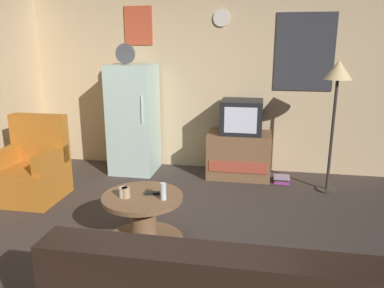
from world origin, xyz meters
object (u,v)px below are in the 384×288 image
book_stack (281,179)px  mug_ceramic_white (123,192)px  fridge (134,119)px  tv_stand (239,155)px  remote_control (153,193)px  standing_lamp (337,80)px  coffee_table (143,220)px  crt_tv (242,117)px  armchair (33,170)px  mug_ceramic_tan (126,193)px  wine_glass (163,191)px

book_stack → mug_ceramic_white: bearing=-128.0°
fridge → tv_stand: (1.47, 0.03, -0.45)m
remote_control → standing_lamp: bearing=27.2°
mug_ceramic_white → remote_control: bearing=23.9°
coffee_table → book_stack: size_ratio=3.54×
standing_lamp → coffee_table: bearing=-138.6°
fridge → crt_tv: bearing=1.0°
coffee_table → remote_control: 0.26m
standing_lamp → coffee_table: (-1.85, -1.63, -1.12)m
armchair → standing_lamp: bearing=13.5°
remote_control → book_stack: remote_control is taller
mug_ceramic_white → mug_ceramic_tan: 0.02m
crt_tv → wine_glass: crt_tv is taller
fridge → remote_control: (0.82, -1.89, -0.27)m
coffee_table → remote_control: size_ratio=4.80×
standing_lamp → book_stack: standing_lamp is taller
tv_stand → book_stack: tv_stand is taller
tv_stand → mug_ceramic_tan: bearing=-113.2°
mug_ceramic_tan → book_stack: (1.44, 1.88, -0.47)m
tv_stand → mug_ceramic_tan: (-0.87, -2.03, 0.21)m
tv_stand → coffee_table: bearing=-110.7°
coffee_table → mug_ceramic_white: bearing=-156.4°
tv_stand → standing_lamp: (1.11, -0.33, 1.05)m
crt_tv → mug_ceramic_tan: (-0.88, -2.03, -0.32)m
coffee_table → armchair: size_ratio=0.75×
coffee_table → book_stack: bearing=54.0°
remote_control → book_stack: 2.19m
mug_ceramic_tan → mug_ceramic_white: bearing=169.3°
wine_glass → armchair: armchair is taller
standing_lamp → armchair: size_ratio=1.66×
wine_glass → book_stack: (1.11, 1.86, -0.50)m
mug_ceramic_white → fridge: bearing=106.2°
crt_tv → mug_ceramic_white: 2.24m
crt_tv → book_stack: bearing=-15.2°
standing_lamp → wine_glass: 2.50m
fridge → standing_lamp: size_ratio=1.11×
coffee_table → remote_control: remote_control is taller
tv_stand → wine_glass: wine_glass is taller
armchair → crt_tv: bearing=26.2°
fridge → standing_lamp: (2.58, -0.30, 0.60)m
standing_lamp → remote_control: size_ratio=10.60×
armchair → book_stack: (2.91, 1.01, -0.29)m
crt_tv → book_stack: 0.98m
tv_stand → armchair: bearing=-153.6°
coffee_table → armchair: armchair is taller
fridge → armchair: bearing=-127.4°
fridge → tv_stand: bearing=1.1°
wine_glass → fridge: bearing=115.2°
tv_stand → wine_glass: bearing=-105.0°
mug_ceramic_white → armchair: bearing=149.1°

